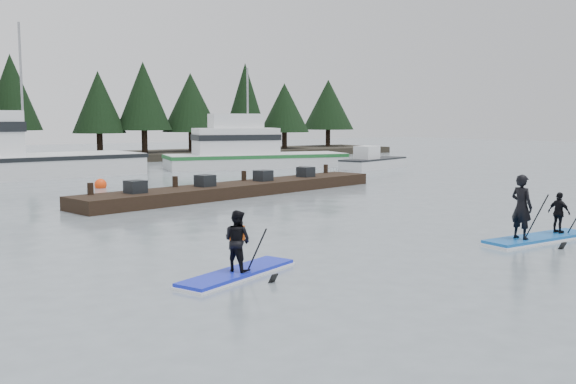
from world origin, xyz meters
TOP-DOWN VIEW (x-y plane):
  - ground at (0.00, 0.00)m, footprint 160.00×160.00m
  - far_shore at (0.00, 42.00)m, footprint 70.00×8.00m
  - treeline at (0.00, 42.00)m, footprint 60.00×4.00m
  - fishing_boat_medium at (12.08, 28.05)m, footprint 13.25×6.67m
  - skiff at (18.72, 22.55)m, footprint 6.41×3.58m
  - floating_dock at (3.03, 14.27)m, footprint 16.36×5.39m
  - buoy_c at (15.21, 26.28)m, footprint 0.54×0.54m
  - buoy_b at (-1.23, 20.83)m, footprint 0.61×0.61m
  - buoy_d at (7.45, 19.74)m, footprint 0.63×0.63m
  - paddleboard_solo at (-4.74, 1.09)m, footprint 3.31×1.91m
  - paddleboard_duo at (4.25, -0.17)m, footprint 3.81×1.22m

SIDE VIEW (x-z plane):
  - ground at x=0.00m, z-range 0.00..0.00m
  - treeline at x=0.00m, z-range -4.00..4.00m
  - buoy_c at x=15.21m, z-range -0.27..0.27m
  - buoy_b at x=-1.23m, z-range -0.30..0.30m
  - buoy_d at x=7.45m, z-range -0.31..0.31m
  - floating_dock at x=3.03m, z-range 0.00..0.54m
  - far_shore at x=0.00m, z-range 0.00..0.60m
  - skiff at x=18.72m, z-range 0.00..0.72m
  - paddleboard_solo at x=-4.74m, z-range -0.44..1.45m
  - fishing_boat_medium at x=12.08m, z-range -3.37..4.45m
  - paddleboard_duo at x=4.25m, z-range -0.59..1.81m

